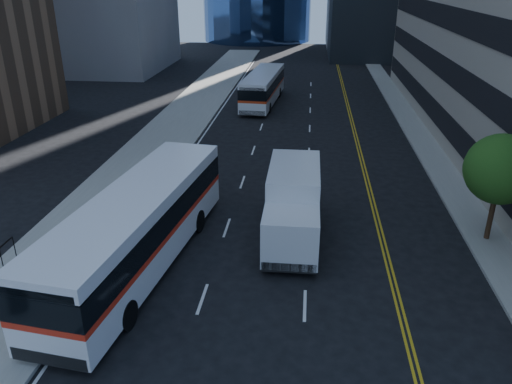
# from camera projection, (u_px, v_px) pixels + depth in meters

# --- Properties ---
(ground) EXTENTS (160.00, 160.00, 0.00)m
(ground) POSITION_uv_depth(u_px,v_px,m) (289.00, 339.00, 17.35)
(ground) COLOR black
(ground) RESTS_ON ground
(sidewalk_west) EXTENTS (5.00, 90.00, 0.15)m
(sidewalk_west) POSITION_uv_depth(u_px,v_px,m) (176.00, 127.00, 41.10)
(sidewalk_west) COLOR gray
(sidewalk_west) RESTS_ON ground
(sidewalk_east) EXTENTS (2.00, 90.00, 0.15)m
(sidewalk_east) POSITION_uv_depth(u_px,v_px,m) (418.00, 134.00, 39.21)
(sidewalk_east) COLOR gray
(sidewalk_east) RESTS_ON ground
(street_tree) EXTENTS (3.20, 3.20, 5.10)m
(street_tree) POSITION_uv_depth(u_px,v_px,m) (501.00, 169.00, 22.30)
(street_tree) COLOR #332114
(street_tree) RESTS_ON sidewalk_east
(bus_front) EXTENTS (4.56, 13.61, 3.44)m
(bus_front) POSITION_uv_depth(u_px,v_px,m) (138.00, 227.00, 21.00)
(bus_front) COLOR white
(bus_front) RESTS_ON ground
(bus_rear) EXTENTS (3.39, 11.74, 2.99)m
(bus_rear) POSITION_uv_depth(u_px,v_px,m) (263.00, 87.00, 48.14)
(bus_rear) COLOR white
(bus_rear) RESTS_ON ground
(box_truck) EXTENTS (2.43, 6.96, 3.33)m
(box_truck) POSITION_uv_depth(u_px,v_px,m) (293.00, 205.00, 23.33)
(box_truck) COLOR silver
(box_truck) RESTS_ON ground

